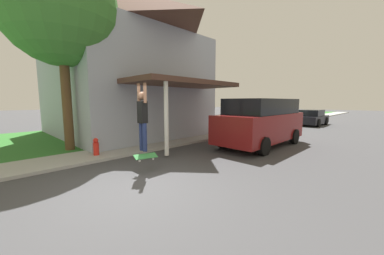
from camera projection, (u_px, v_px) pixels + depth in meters
The scene contains 10 objects.
ground_plane at pixel (132, 187), 5.19m from camera, with size 120.00×120.00×0.00m, color #3D3D3F.
lawn at pixel (150, 130), 15.00m from camera, with size 10.00×80.00×0.08m.
sidewalk at pixel (196, 138), 11.93m from camera, with size 1.80×80.00×0.10m.
house at pixel (123, 60), 13.29m from camera, with size 11.62×8.22×8.70m.
lawn_tree_near at pixel (60, 10), 8.23m from camera, with size 4.31×4.31×7.68m.
suv_parked at pixel (261, 121), 9.91m from camera, with size 2.16×5.14×2.19m.
car_down_street at pixel (312, 118), 18.70m from camera, with size 1.90×4.12×1.35m.
skateboarder at pixel (143, 116), 6.11m from camera, with size 0.41×0.23×1.94m.
skateboard at pixel (146, 156), 6.21m from camera, with size 0.25×0.77×0.25m.
fire_hydrant at pixel (96, 147), 7.86m from camera, with size 0.20×0.20×0.63m.
Camera 1 is at (4.53, -2.51, 2.07)m, focal length 20.00 mm.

